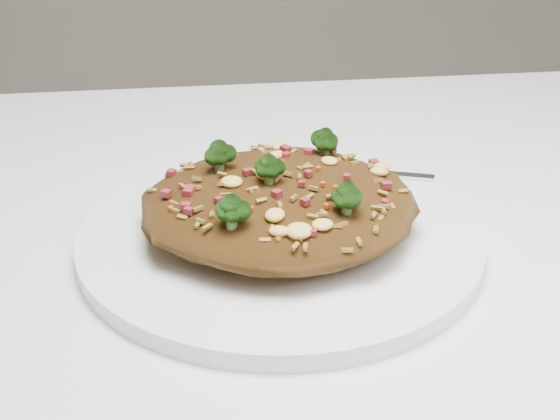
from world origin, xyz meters
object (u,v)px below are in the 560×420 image
Objects in this scene: dining_table at (215,374)px; fork at (347,170)px; plate at (280,236)px; fried_rice at (280,195)px.

fork is at bearing 44.90° from dining_table.
plate is 1.87× the size of fork.
fork is (0.07, 0.09, 0.01)m from plate.
dining_table is at bearing -148.55° from fried_rice.
dining_table is 0.15m from fried_rice.
dining_table is 0.20m from fork.
dining_table is 4.05× the size of plate.
plate is at bearing 72.17° from fried_rice.
plate is (0.05, 0.03, 0.10)m from dining_table.
dining_table is 5.99× the size of fried_rice.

